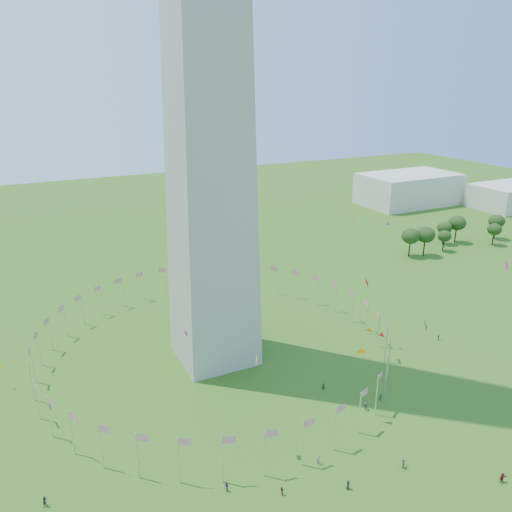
# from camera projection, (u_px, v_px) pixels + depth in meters

# --- Properties ---
(ground) EXTENTS (600.00, 600.00, 0.00)m
(ground) POSITION_uv_depth(u_px,v_px,m) (335.00, 507.00, 77.06)
(ground) COLOR #2A5513
(ground) RESTS_ON ground
(flag_ring) EXTENTS (80.24, 80.24, 9.00)m
(flag_ring) POSITION_uv_depth(u_px,v_px,m) (215.00, 339.00, 117.87)
(flag_ring) COLOR silver
(flag_ring) RESTS_ON ground
(gov_building_east_a) EXTENTS (50.00, 30.00, 16.00)m
(gov_building_east_a) POSITION_uv_depth(u_px,v_px,m) (408.00, 189.00, 263.68)
(gov_building_east_a) COLOR beige
(gov_building_east_a) RESTS_ON ground
(gov_building_east_b) EXTENTS (35.00, 25.00, 12.00)m
(gov_building_east_b) POSITION_uv_depth(u_px,v_px,m) (509.00, 196.00, 255.60)
(gov_building_east_b) COLOR beige
(gov_building_east_b) RESTS_ON ground
(crowd) EXTENTS (95.13, 64.50, 1.90)m
(crowd) POSITION_uv_depth(u_px,v_px,m) (398.00, 482.00, 80.80)
(crowd) COLOR #32194C
(crowd) RESTS_ON ground
(kites_aloft) EXTENTS (106.29, 80.57, 29.79)m
(kites_aloft) POSITION_uv_depth(u_px,v_px,m) (333.00, 323.00, 96.09)
(kites_aloft) COLOR orange
(kites_aloft) RESTS_ON ground
(tree_line_east) EXTENTS (53.77, 15.35, 10.99)m
(tree_line_east) POSITION_uv_depth(u_px,v_px,m) (450.00, 235.00, 194.58)
(tree_line_east) COLOR #284918
(tree_line_east) RESTS_ON ground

